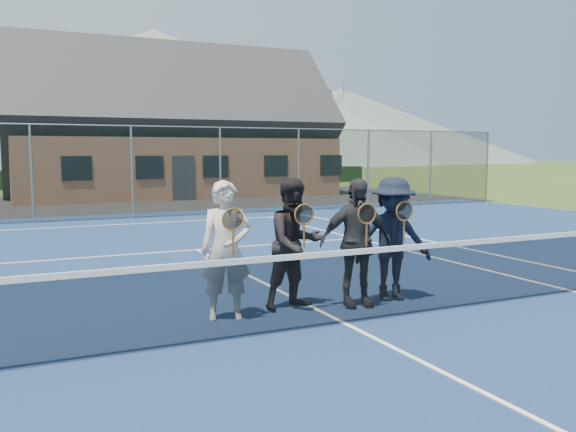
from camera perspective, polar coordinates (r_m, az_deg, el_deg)
name	(u,v)px	position (r m, az deg, el deg)	size (l,w,h in m)	color
ground	(103,203)	(26.84, -16.94, 1.13)	(220.00, 220.00, 0.00)	#324A1A
court_surface	(345,325)	(7.84, 5.34, -10.09)	(30.00, 30.00, 0.02)	navy
hedge_row	(72,179)	(38.70, -19.57, 3.30)	(40.00, 1.20, 1.10)	black
hill_centre	(156,98)	(104.61, -12.21, 10.77)	(120.00, 120.00, 22.00)	slate
hill_east	(340,126)	(117.40, 4.90, 8.40)	(90.00, 90.00, 14.00)	#506158
court_markings	(345,323)	(7.83, 5.34, -9.98)	(11.03, 23.83, 0.01)	white
tennis_net	(345,283)	(7.71, 5.38, -6.31)	(11.68, 0.08, 1.10)	slate
perimeter_fence	(132,172)	(20.35, -14.39, 4.02)	(30.07, 0.07, 3.02)	slate
clubhouse	(170,115)	(31.51, -10.95, 9.24)	(15.60, 8.20, 7.70)	#9E6B4C
tree_c	(101,93)	(40.06, -17.09, 10.97)	(3.20, 3.20, 7.77)	#362013
tree_d	(251,99)	(42.68, -3.44, 10.91)	(3.20, 3.20, 7.77)	#382114
tree_e	(328,102)	(45.26, 3.75, 10.63)	(3.20, 3.20, 7.77)	#342213
player_a	(226,250)	(7.87, -5.82, -3.21)	(0.75, 0.59, 1.80)	beige
player_b	(295,244)	(8.40, 0.68, -2.60)	(0.95, 0.79, 1.80)	black
player_c	(356,242)	(8.56, 6.37, -2.47)	(1.12, 0.63, 1.80)	#26272C
player_d	(393,239)	(8.98, 9.78, -2.12)	(1.27, 0.88, 1.80)	black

